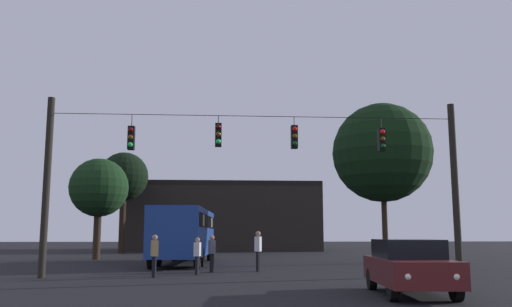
{
  "coord_description": "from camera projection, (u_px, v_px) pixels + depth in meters",
  "views": [
    {
      "loc": [
        -1.47,
        -8.19,
        1.68
      ],
      "look_at": [
        0.2,
        16.24,
        5.36
      ],
      "focal_mm": 37.51,
      "sensor_mm": 36.0,
      "label": 1
    }
  ],
  "objects": [
    {
      "name": "overhead_signal_span",
      "position": [
        256.0,
        173.0,
        21.59
      ],
      "size": [
        16.79,
        0.44,
        7.1
      ],
      "color": "black",
      "rests_on": "ground"
    },
    {
      "name": "tree_left_silhouette",
      "position": [
        382.0,
        153.0,
        31.41
      ],
      "size": [
        5.83,
        5.83,
        9.32
      ],
      "color": "#2D2116",
      "rests_on": "ground"
    },
    {
      "name": "tree_right_far",
      "position": [
        99.0,
        188.0,
        35.86
      ],
      "size": [
        3.92,
        3.92,
        6.71
      ],
      "color": "#2D2116",
      "rests_on": "ground"
    },
    {
      "name": "car_near_right",
      "position": [
        409.0,
        266.0,
        14.89
      ],
      "size": [
        2.21,
        4.46,
        1.52
      ],
      "color": "#511919",
      "rests_on": "ground"
    },
    {
      "name": "ground_plane",
      "position": [
        243.0,
        262.0,
        32.11
      ],
      "size": [
        168.0,
        168.0,
        0.0
      ],
      "primitive_type": "plane",
      "color": "black",
      "rests_on": "ground"
    },
    {
      "name": "pedestrian_crossing_right",
      "position": [
        154.0,
        253.0,
        20.77
      ],
      "size": [
        0.34,
        0.42,
        1.64
      ],
      "color": "black",
      "rests_on": "ground"
    },
    {
      "name": "pedestrian_crossing_center",
      "position": [
        197.0,
        254.0,
        22.13
      ],
      "size": [
        0.3,
        0.4,
        1.53
      ],
      "color": "black",
      "rests_on": "ground"
    },
    {
      "name": "corner_building",
      "position": [
        224.0,
        218.0,
        57.18
      ],
      "size": [
        18.99,
        13.43,
        6.75
      ],
      "color": "black",
      "rests_on": "ground"
    },
    {
      "name": "city_bus",
      "position": [
        185.0,
        230.0,
        30.04
      ],
      "size": [
        3.1,
        11.12,
        3.0
      ],
      "color": "navy",
      "rests_on": "ground"
    },
    {
      "name": "pedestrian_crossing_left",
      "position": [
        258.0,
        248.0,
        24.14
      ],
      "size": [
        0.35,
        0.42,
        1.79
      ],
      "color": "black",
      "rests_on": "ground"
    },
    {
      "name": "pedestrian_near_bus",
      "position": [
        212.0,
        251.0,
        23.72
      ],
      "size": [
        0.34,
        0.42,
        1.61
      ],
      "color": "black",
      "rests_on": "ground"
    },
    {
      "name": "tree_behind_building",
      "position": [
        124.0,
        177.0,
        47.17
      ],
      "size": [
        4.28,
        4.28,
        8.83
      ],
      "color": "black",
      "rests_on": "ground"
    }
  ]
}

